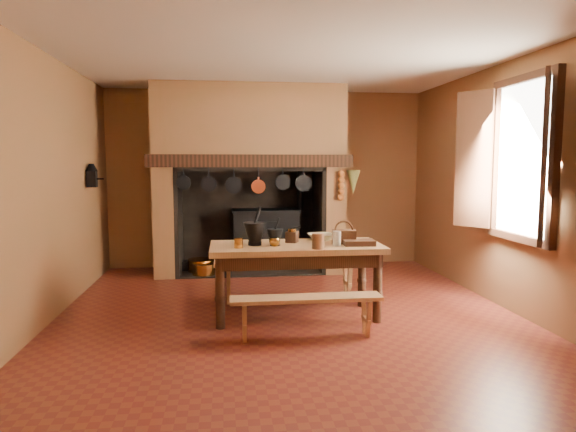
# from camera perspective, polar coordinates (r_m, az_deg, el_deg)

# --- Properties ---
(floor) EXTENTS (5.50, 5.50, 0.00)m
(floor) POSITION_cam_1_polar(r_m,az_deg,el_deg) (5.79, -0.03, -10.75)
(floor) COLOR maroon
(floor) RESTS_ON ground
(ceiling) EXTENTS (5.50, 5.50, 0.00)m
(ceiling) POSITION_cam_1_polar(r_m,az_deg,el_deg) (5.66, -0.03, 17.53)
(ceiling) COLOR silver
(ceiling) RESTS_ON back_wall
(back_wall) EXTENTS (5.00, 0.02, 2.80)m
(back_wall) POSITION_cam_1_polar(r_m,az_deg,el_deg) (8.29, -2.35, 4.11)
(back_wall) COLOR brown
(back_wall) RESTS_ON floor
(wall_left) EXTENTS (0.02, 5.50, 2.80)m
(wall_left) POSITION_cam_1_polar(r_m,az_deg,el_deg) (5.80, -25.37, 2.78)
(wall_left) COLOR brown
(wall_left) RESTS_ON floor
(wall_right) EXTENTS (0.02, 5.50, 2.80)m
(wall_right) POSITION_cam_1_polar(r_m,az_deg,el_deg) (6.36, 22.97, 3.11)
(wall_right) COLOR brown
(wall_right) RESTS_ON floor
(wall_front) EXTENTS (5.00, 0.02, 2.80)m
(wall_front) POSITION_cam_1_polar(r_m,az_deg,el_deg) (2.85, 6.71, 0.64)
(wall_front) COLOR brown
(wall_front) RESTS_ON floor
(chimney_breast) EXTENTS (2.95, 0.96, 2.80)m
(chimney_breast) POSITION_cam_1_polar(r_m,az_deg,el_deg) (7.82, -4.30, 7.01)
(chimney_breast) COLOR brown
(chimney_breast) RESTS_ON floor
(iron_range) EXTENTS (1.12, 0.55, 1.60)m
(iron_range) POSITION_cam_1_polar(r_m,az_deg,el_deg) (8.06, -2.44, -2.48)
(iron_range) COLOR black
(iron_range) RESTS_ON floor
(hearth_pans) EXTENTS (0.51, 0.62, 0.20)m
(hearth_pans) POSITION_cam_1_polar(r_m,az_deg,el_deg) (7.89, -9.65, -5.61)
(hearth_pans) COLOR #B8792A
(hearth_pans) RESTS_ON floor
(hanging_pans) EXTENTS (1.92, 0.29, 0.27)m
(hanging_pans) POSITION_cam_1_polar(r_m,az_deg,el_deg) (7.33, -4.40, 3.55)
(hanging_pans) COLOR black
(hanging_pans) RESTS_ON chimney_breast
(onion_string) EXTENTS (0.12, 0.10, 0.46)m
(onion_string) POSITION_cam_1_polar(r_m,az_deg,el_deg) (7.49, 5.92, 3.36)
(onion_string) COLOR #AE6020
(onion_string) RESTS_ON chimney_breast
(herb_bunch) EXTENTS (0.20, 0.20, 0.35)m
(herb_bunch) POSITION_cam_1_polar(r_m,az_deg,el_deg) (7.53, 7.26, 3.74)
(herb_bunch) COLOR olive
(herb_bunch) RESTS_ON chimney_breast
(window) EXTENTS (0.39, 1.75, 1.76)m
(window) POSITION_cam_1_polar(r_m,az_deg,el_deg) (5.93, 23.75, 5.81)
(window) COLOR white
(window) RESTS_ON wall_right
(wall_coffee_mill) EXTENTS (0.23, 0.16, 0.31)m
(wall_coffee_mill) POSITION_cam_1_polar(r_m,az_deg,el_deg) (7.27, -20.97, 4.40)
(wall_coffee_mill) COLOR black
(wall_coffee_mill) RESTS_ON wall_left
(work_table) EXTENTS (1.83, 0.81, 0.79)m
(work_table) POSITION_cam_1_polar(r_m,az_deg,el_deg) (5.52, 0.91, -4.44)
(work_table) COLOR tan
(work_table) RESTS_ON floor
(bench_front) EXTENTS (1.44, 0.25, 0.41)m
(bench_front) POSITION_cam_1_polar(r_m,az_deg,el_deg) (4.93, 2.04, -10.06)
(bench_front) COLOR tan
(bench_front) RESTS_ON floor
(bench_back) EXTENTS (1.78, 0.31, 0.50)m
(bench_back) POSITION_cam_1_polar(r_m,az_deg,el_deg) (6.20, 0.09, -6.05)
(bench_back) COLOR tan
(bench_back) RESTS_ON floor
(mortar_large) EXTENTS (0.24, 0.24, 0.41)m
(mortar_large) POSITION_cam_1_polar(r_m,az_deg,el_deg) (5.43, -3.71, -1.83)
(mortar_large) COLOR black
(mortar_large) RESTS_ON work_table
(mortar_small) EXTENTS (0.18, 0.18, 0.30)m
(mortar_small) POSITION_cam_1_polar(r_m,az_deg,el_deg) (5.40, -1.45, -2.27)
(mortar_small) COLOR black
(mortar_small) RESTS_ON work_table
(coffee_grinder) EXTENTS (0.18, 0.16, 0.19)m
(coffee_grinder) POSITION_cam_1_polar(r_m,az_deg,el_deg) (5.62, 0.44, -2.24)
(coffee_grinder) COLOR #351B11
(coffee_grinder) RESTS_ON work_table
(brass_mug_a) EXTENTS (0.11, 0.11, 0.10)m
(brass_mug_a) POSITION_cam_1_polar(r_m,az_deg,el_deg) (5.28, -5.52, -3.02)
(brass_mug_a) COLOR #B8792A
(brass_mug_a) RESTS_ON work_table
(brass_mug_b) EXTENTS (0.11, 0.11, 0.10)m
(brass_mug_b) POSITION_cam_1_polar(r_m,az_deg,el_deg) (5.66, 3.50, -2.42)
(brass_mug_b) COLOR #B8792A
(brass_mug_b) RESTS_ON work_table
(mixing_bowl) EXTENTS (0.34, 0.34, 0.07)m
(mixing_bowl) POSITION_cam_1_polar(r_m,az_deg,el_deg) (5.81, 3.70, -2.33)
(mixing_bowl) COLOR #B2AD89
(mixing_bowl) RESTS_ON work_table
(stoneware_crock) EXTENTS (0.14, 0.14, 0.16)m
(stoneware_crock) POSITION_cam_1_polar(r_m,az_deg,el_deg) (5.21, 3.36, -2.80)
(stoneware_crock) COLOR brown
(stoneware_crock) RESTS_ON work_table
(glass_jar) EXTENTS (0.10, 0.10, 0.15)m
(glass_jar) POSITION_cam_1_polar(r_m,az_deg,el_deg) (5.41, 5.44, -2.51)
(glass_jar) COLOR beige
(glass_jar) RESTS_ON work_table
(wicker_basket) EXTENTS (0.29, 0.23, 0.25)m
(wicker_basket) POSITION_cam_1_polar(r_m,az_deg,el_deg) (5.59, 6.23, -2.21)
(wicker_basket) COLOR #4C2916
(wicker_basket) RESTS_ON work_table
(wooden_tray) EXTENTS (0.34, 0.25, 0.06)m
(wooden_tray) POSITION_cam_1_polar(r_m,az_deg,el_deg) (5.50, 7.86, -2.93)
(wooden_tray) COLOR #351B11
(wooden_tray) RESTS_ON work_table
(brass_cup) EXTENTS (0.13, 0.13, 0.09)m
(brass_cup) POSITION_cam_1_polar(r_m,az_deg,el_deg) (5.37, -1.51, -2.90)
(brass_cup) COLOR #B8792A
(brass_cup) RESTS_ON work_table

